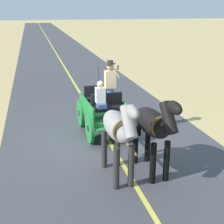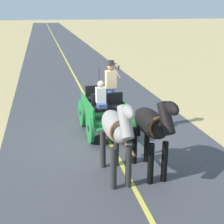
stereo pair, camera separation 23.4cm
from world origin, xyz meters
TOP-DOWN VIEW (x-y plane):
  - ground_plane at (0.00, 0.00)m, footprint 200.00×200.00m
  - road_surface at (0.00, 0.00)m, footprint 6.69×160.00m
  - road_centre_stripe at (0.00, 0.00)m, footprint 0.12×160.00m
  - horse_drawn_carriage at (-0.03, -0.48)m, footprint 1.49×4.51m
  - horse_near_side at (-0.59, 2.53)m, footprint 0.67×2.14m
  - horse_off_side at (0.31, 2.56)m, footprint 0.61×2.13m

SIDE VIEW (x-z plane):
  - ground_plane at x=0.00m, z-range 0.00..0.00m
  - road_surface at x=0.00m, z-range 0.00..0.01m
  - road_centre_stripe at x=0.00m, z-range 0.01..0.01m
  - horse_drawn_carriage at x=-0.03m, z-range -0.43..2.07m
  - horse_near_side at x=-0.59m, z-range 0.22..2.43m
  - horse_off_side at x=0.31m, z-range 0.22..2.43m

